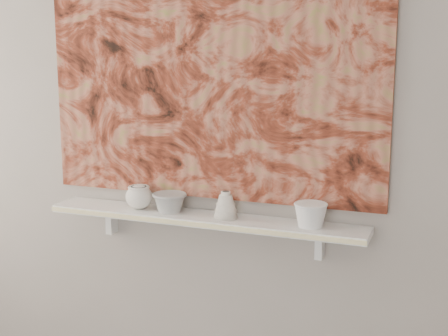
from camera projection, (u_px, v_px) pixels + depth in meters
The scene contains 11 objects.
wall_back at pixel (211, 114), 2.65m from camera, with size 3.60×3.60×0.00m, color gray.
shelf at pixel (203, 219), 2.65m from camera, with size 1.40×0.18×0.03m, color silver.
shelf_stripe at pixel (194, 225), 2.56m from camera, with size 1.40×0.01×0.02m, color beige.
bracket_left at pixel (112, 220), 2.89m from camera, with size 0.03×0.06×0.12m, color silver.
bracket_right at pixel (320, 244), 2.55m from camera, with size 0.03×0.06×0.12m, color silver.
painting at pixel (210, 69), 2.60m from camera, with size 1.50×0.03×1.10m, color maroon.
house_motif at pixel (313, 149), 2.49m from camera, with size 0.09×0.00×0.08m, color black.
bowl_grey at pixel (169, 202), 2.69m from camera, with size 0.15×0.15×0.09m, color #9C9C99, non-canonical shape.
cup_cream at pixel (139, 197), 2.74m from camera, with size 0.12×0.12×0.11m, color silver, non-canonical shape.
bell_vessel at pixel (226, 205), 2.60m from camera, with size 0.10×0.10×0.11m, color silver, non-canonical shape.
bowl_white at pixel (311, 215), 2.47m from camera, with size 0.13×0.13×0.10m, color white, non-canonical shape.
Camera 1 is at (1.00, -0.85, 1.64)m, focal length 50.00 mm.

